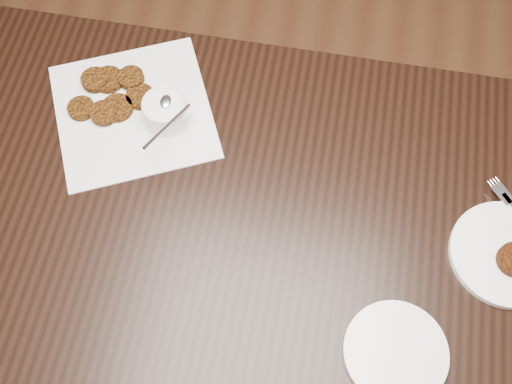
% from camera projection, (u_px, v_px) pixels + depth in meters
% --- Properties ---
extents(floor, '(4.00, 4.00, 0.00)m').
position_uv_depth(floor, '(249.00, 346.00, 1.84)').
color(floor, '#53331C').
rests_on(floor, ground).
extents(table, '(1.53, 0.98, 0.75)m').
position_uv_depth(table, '(263.00, 308.00, 1.51)').
color(table, black).
rests_on(table, floor).
extents(napkin, '(0.42, 0.42, 0.00)m').
position_uv_depth(napkin, '(133.00, 111.00, 1.30)').
color(napkin, white).
rests_on(napkin, table).
extents(sauce_ramekin, '(0.12, 0.12, 0.12)m').
position_uv_depth(sauce_ramekin, '(163.00, 103.00, 1.24)').
color(sauce_ramekin, silver).
rests_on(sauce_ramekin, napkin).
extents(patty_cluster, '(0.26, 0.26, 0.02)m').
position_uv_depth(patty_cluster, '(110.00, 96.00, 1.31)').
color(patty_cluster, '#67390D').
rests_on(patty_cluster, napkin).
extents(plate_with_patty, '(0.29, 0.29, 0.03)m').
position_uv_depth(plate_with_patty, '(507.00, 252.00, 1.16)').
color(plate_with_patty, white).
rests_on(plate_with_patty, table).
extents(plate_empty, '(0.21, 0.21, 0.01)m').
position_uv_depth(plate_empty, '(396.00, 352.00, 1.09)').
color(plate_empty, white).
rests_on(plate_empty, table).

